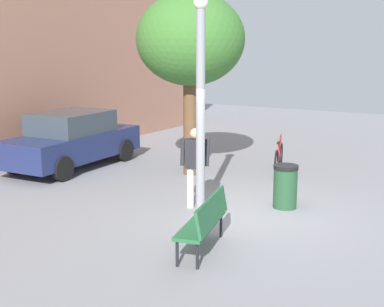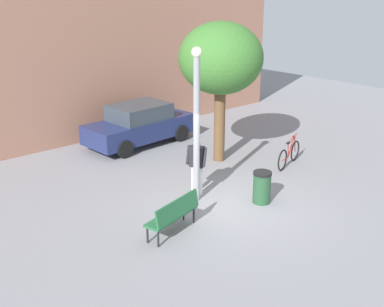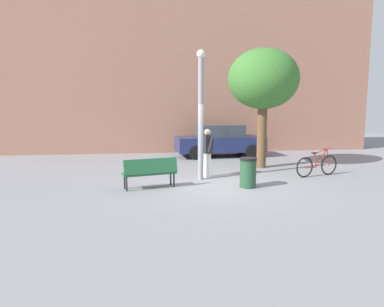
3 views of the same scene
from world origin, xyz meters
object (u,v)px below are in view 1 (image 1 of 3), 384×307
Objects in this scene: person_by_lamppost at (195,162)px; parked_car_navy at (72,140)px; park_bench at (206,219)px; bicycle_red at (279,158)px; trash_bin at (285,186)px; lamppost at (201,99)px; plaza_tree at (190,41)px.

parked_car_navy is (1.47, 4.85, -0.19)m from person_by_lamppost.
parked_car_navy reaches higher than park_bench.
bicycle_red is 3.19m from trash_bin.
lamppost reaches higher than person_by_lamppost.
lamppost is 1.40m from person_by_lamppost.
lamppost reaches higher than parked_car_navy.
bicycle_red is (4.14, 0.00, -1.92)m from lamppost.
plaza_tree is (2.75, 1.91, 1.14)m from lamppost.
parked_car_navy is at bearing 61.11° from park_bench.
plaza_tree is 3.86m from bicycle_red.
trash_bin is at bearing -58.76° from person_by_lamppost.
park_bench is 6.10m from plaza_tree.
person_by_lamppost reaches higher than park_bench.
person_by_lamppost reaches higher than bicycle_red.
lamppost is 2.42× the size of bicycle_red.
park_bench is at bearing -145.00° from person_by_lamppost.
bicycle_red is (1.39, -1.91, -3.06)m from plaza_tree.
park_bench is 5.94m from bicycle_red.
lamppost is 2.54× the size of park_bench.
trash_bin is (1.24, -1.31, -1.85)m from lamppost.
lamppost is 0.91× the size of plaza_tree.
park_bench is at bearing -169.36° from bicycle_red.
plaza_tree is (4.44, 3.00, 2.90)m from park_bench.
lamppost is 3.54m from plaza_tree.
trash_bin is at bearing -155.56° from bicycle_red.
person_by_lamppost is 2.44m from park_bench.
person_by_lamppost is 5.08m from parked_car_navy.
parked_car_navy is 4.74× the size of trash_bin.
bicycle_red is at bearing -53.87° from plaza_tree.
parked_car_navy is at bearing 115.03° from bicycle_red.
plaza_tree is at bearing 34.78° from lamppost.
lamppost is 4.68× the size of trash_bin.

